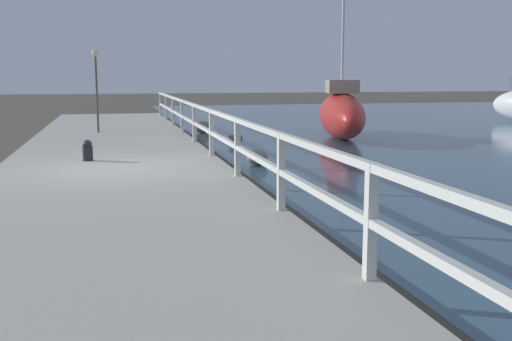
% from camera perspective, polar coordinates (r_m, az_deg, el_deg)
% --- Properties ---
extents(ground_plane, '(120.00, 120.00, 0.00)m').
position_cam_1_polar(ground_plane, '(12.41, -13.38, -0.90)').
color(ground_plane, '#4C473D').
extents(dock_walkway, '(4.69, 36.00, 0.24)m').
position_cam_1_polar(dock_walkway, '(12.39, -13.40, -0.35)').
color(dock_walkway, '#B2AD9E').
rests_on(dock_walkway, ground).
extents(railing, '(0.10, 32.50, 1.08)m').
position_cam_1_polar(railing, '(12.49, -3.17, 3.90)').
color(railing, silver).
rests_on(railing, dock_walkway).
extents(boulder_upstream, '(0.51, 0.46, 0.38)m').
position_cam_1_polar(boulder_upstream, '(14.06, 0.09, 1.27)').
color(boulder_upstream, gray).
rests_on(boulder_upstream, ground).
extents(boulder_near_dock, '(0.59, 0.53, 0.45)m').
position_cam_1_polar(boulder_near_dock, '(22.05, -5.12, 4.14)').
color(boulder_near_dock, slate).
rests_on(boulder_near_dock, ground).
extents(boulder_mid_strip, '(0.46, 0.41, 0.34)m').
position_cam_1_polar(boulder_mid_strip, '(18.49, -1.98, 3.07)').
color(boulder_mid_strip, '#666056').
rests_on(boulder_mid_strip, ground).
extents(mooring_bollard, '(0.22, 0.22, 0.46)m').
position_cam_1_polar(mooring_bollard, '(13.62, -15.74, 1.85)').
color(mooring_bollard, black).
rests_on(mooring_bollard, dock_walkway).
extents(dock_lamp, '(0.23, 0.23, 2.67)m').
position_cam_1_polar(dock_lamp, '(20.26, -14.99, 8.84)').
color(dock_lamp, '#514C47').
rests_on(dock_lamp, dock_walkway).
extents(sailboat_red, '(2.92, 6.11, 7.52)m').
position_cam_1_polar(sailboat_red, '(20.44, 8.12, 5.40)').
color(sailboat_red, red).
rests_on(sailboat_red, water_surface).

